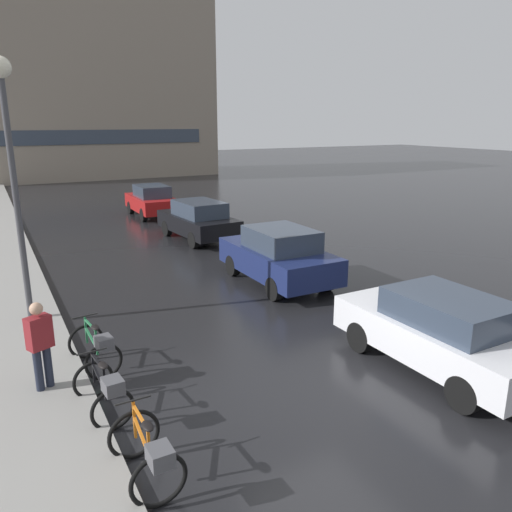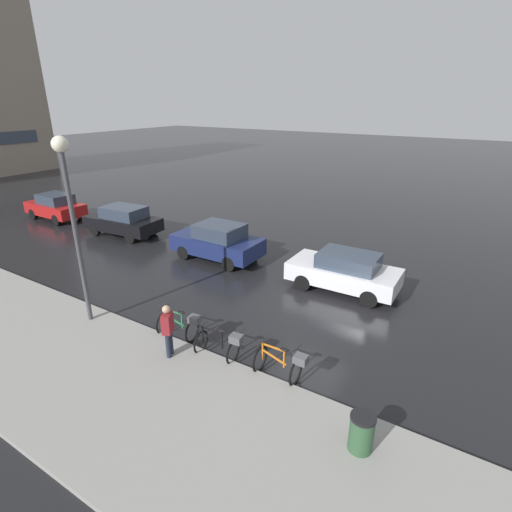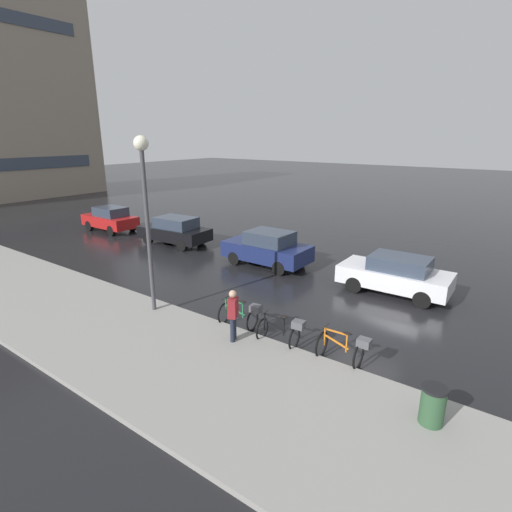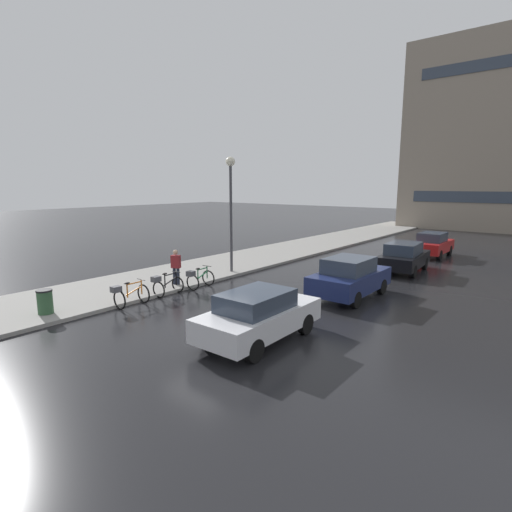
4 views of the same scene
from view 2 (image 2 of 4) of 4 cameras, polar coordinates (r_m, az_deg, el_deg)
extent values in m
plane|color=black|center=(13.92, 7.72, -8.44)|extent=(140.00, 140.00, 0.00)
torus|color=black|center=(11.13, 0.58, -14.47)|extent=(0.76, 0.07, 0.76)
torus|color=black|center=(10.74, 5.71, -16.15)|extent=(0.76, 0.07, 0.76)
cube|color=orange|center=(10.70, 4.03, -14.47)|extent=(0.04, 0.04, 0.53)
cube|color=orange|center=(10.94, 0.96, -13.40)|extent=(0.04, 0.04, 0.56)
cube|color=orange|center=(10.68, 2.49, -12.92)|extent=(0.05, 0.64, 0.04)
cube|color=orange|center=(10.84, 2.60, -14.24)|extent=(0.05, 0.73, 0.26)
ellipsoid|color=black|center=(10.53, 4.07, -13.17)|extent=(0.14, 0.26, 0.07)
cylinder|color=black|center=(10.76, 0.97, -12.09)|extent=(0.50, 0.04, 0.03)
cube|color=#4C4C51|center=(10.44, 6.41, -14.47)|extent=(0.28, 0.34, 0.22)
torus|color=black|center=(11.94, -7.88, -12.06)|extent=(0.70, 0.11, 0.70)
torus|color=black|center=(11.44, -3.31, -13.55)|extent=(0.70, 0.11, 0.70)
cube|color=black|center=(11.43, -4.89, -11.89)|extent=(0.04, 0.04, 0.57)
cube|color=black|center=(11.75, -7.62, -11.06)|extent=(0.04, 0.04, 0.55)
cube|color=black|center=(11.46, -6.32, -10.46)|extent=(0.09, 0.65, 0.04)
cube|color=black|center=(11.60, -6.15, -11.72)|extent=(0.09, 0.74, 0.26)
ellipsoid|color=black|center=(11.26, -4.94, -10.55)|extent=(0.16, 0.27, 0.07)
cylinder|color=black|center=(11.59, -7.69, -9.83)|extent=(0.50, 0.07, 0.03)
cube|color=#4C4C51|center=(11.12, -2.82, -11.74)|extent=(0.31, 0.36, 0.22)
torus|color=black|center=(13.03, -13.09, -9.30)|extent=(0.72, 0.14, 0.72)
torus|color=black|center=(12.46, -9.12, -10.52)|extent=(0.72, 0.14, 0.72)
cube|color=#237042|center=(12.50, -10.54, -9.08)|extent=(0.04, 0.04, 0.53)
cube|color=#237042|center=(12.84, -12.91, -8.32)|extent=(0.04, 0.04, 0.56)
cube|color=#237042|center=(12.55, -11.82, -7.79)|extent=(0.11, 0.64, 0.04)
cube|color=#237042|center=(12.68, -11.62, -8.96)|extent=(0.12, 0.73, 0.26)
ellipsoid|color=black|center=(12.35, -10.63, -7.90)|extent=(0.17, 0.27, 0.07)
cylinder|color=black|center=(12.70, -13.02, -7.16)|extent=(0.50, 0.09, 0.03)
cube|color=#4C4C51|center=(12.18, -8.77, -8.95)|extent=(0.32, 0.37, 0.22)
cube|color=silver|center=(15.63, 12.34, -2.52)|extent=(1.88, 4.16, 0.67)
cube|color=#2D3847|center=(15.35, 13.09, -0.60)|extent=(1.53, 2.19, 0.53)
cylinder|color=black|center=(15.49, 6.73, -3.75)|extent=(0.23, 0.64, 0.64)
cylinder|color=black|center=(16.87, 9.10, -1.67)|extent=(0.23, 0.64, 0.64)
cylinder|color=black|center=(14.75, 15.85, -5.88)|extent=(0.23, 0.64, 0.64)
cylinder|color=black|center=(16.19, 17.50, -3.50)|extent=(0.23, 0.64, 0.64)
cube|color=navy|center=(18.31, -5.57, 1.67)|extent=(1.94, 4.12, 0.74)
cube|color=#2D3847|center=(17.99, -5.23, 3.60)|extent=(1.58, 2.06, 0.60)
cylinder|color=black|center=(18.60, -10.26, 0.52)|extent=(0.22, 0.64, 0.64)
cylinder|color=black|center=(19.82, -6.95, 2.06)|extent=(0.22, 0.64, 0.64)
cylinder|color=black|center=(17.09, -3.87, -1.12)|extent=(0.22, 0.64, 0.64)
cylinder|color=black|center=(18.40, -0.74, 0.65)|extent=(0.22, 0.64, 0.64)
cube|color=black|center=(22.63, -18.47, 4.47)|extent=(2.13, 4.23, 0.66)
cube|color=#2D3847|center=(22.35, -18.36, 5.96)|extent=(1.66, 2.32, 0.59)
cylinder|color=black|center=(23.13, -22.01, 3.49)|extent=(0.27, 0.65, 0.64)
cylinder|color=black|center=(24.15, -19.14, 4.62)|extent=(0.27, 0.65, 0.64)
cylinder|color=black|center=(21.31, -17.49, 2.61)|extent=(0.27, 0.65, 0.64)
cylinder|color=black|center=(22.42, -14.61, 3.86)|extent=(0.27, 0.65, 0.64)
cube|color=#AD1919|center=(27.20, -26.72, 6.08)|extent=(1.76, 3.84, 0.68)
cube|color=#2D3847|center=(26.93, -26.77, 7.31)|extent=(1.43, 1.97, 0.57)
cylinder|color=black|center=(27.93, -29.21, 5.26)|extent=(0.22, 0.64, 0.64)
cylinder|color=black|center=(28.65, -26.59, 6.09)|extent=(0.22, 0.64, 0.64)
cylinder|color=black|center=(25.92, -26.60, 4.62)|extent=(0.22, 0.64, 0.64)
cylinder|color=black|center=(26.69, -23.86, 5.52)|extent=(0.22, 0.64, 0.64)
cylinder|color=#1E2333|center=(11.69, -12.39, -12.65)|extent=(0.14, 0.14, 0.90)
cylinder|color=#1E2333|center=(11.83, -12.10, -12.17)|extent=(0.14, 0.14, 0.90)
cube|color=maroon|center=(11.37, -12.54, -9.33)|extent=(0.46, 0.38, 0.57)
sphere|color=tan|center=(11.16, -12.72, -7.45)|extent=(0.22, 0.22, 0.22)
cylinder|color=#424247|center=(13.38, -24.13, 1.58)|extent=(0.14, 0.14, 5.55)
sphere|color=#F2EACC|center=(12.76, -26.21, 14.14)|extent=(0.47, 0.47, 0.47)
cylinder|color=#2D5133|center=(9.27, 14.77, -23.64)|extent=(0.51, 0.51, 0.94)
cylinder|color=black|center=(8.92, 15.10, -21.38)|extent=(0.53, 0.53, 0.06)
camera|label=1|loc=(6.85, 42.64, -3.96)|focal=35.00mm
camera|label=3|loc=(1.78, -120.58, -46.96)|focal=28.00mm
camera|label=4|loc=(21.19, 44.34, 9.29)|focal=28.00mm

